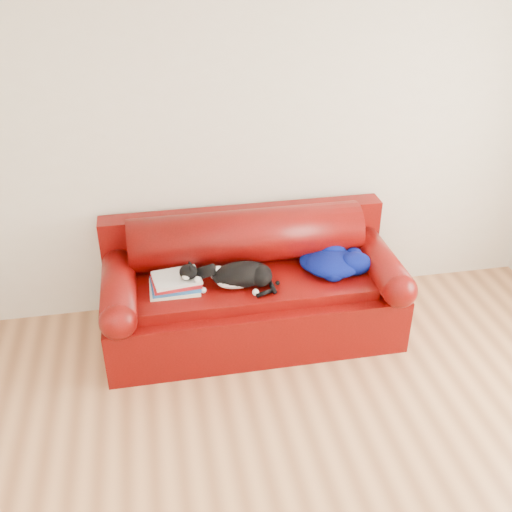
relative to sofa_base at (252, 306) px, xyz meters
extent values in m
plane|color=brown|center=(0.16, -1.49, -0.24)|extent=(4.50, 4.50, 0.00)
cube|color=beige|center=(0.16, 0.51, 1.06)|extent=(4.50, 0.02, 2.60)
cube|color=#360302|center=(0.00, 0.01, -0.03)|extent=(2.10, 0.90, 0.42)
cube|color=#360302|center=(0.00, -0.04, 0.21)|extent=(1.66, 0.62, 0.10)
cylinder|color=black|center=(-0.93, -0.32, -0.21)|extent=(0.06, 0.06, 0.05)
cylinder|color=black|center=(0.93, -0.32, -0.21)|extent=(0.06, 0.06, 0.05)
cylinder|color=black|center=(-0.93, 0.34, -0.21)|extent=(0.06, 0.06, 0.05)
cylinder|color=black|center=(0.93, 0.34, -0.21)|extent=(0.06, 0.06, 0.05)
cube|color=#360302|center=(0.00, 0.37, 0.19)|extent=(2.10, 0.18, 0.85)
cylinder|color=#360302|center=(0.00, 0.26, 0.44)|extent=(1.70, 0.40, 0.40)
cylinder|color=#360302|center=(-0.93, 0.01, 0.30)|extent=(0.24, 0.88, 0.24)
sphere|color=#360302|center=(-0.93, -0.43, 0.30)|extent=(0.24, 0.24, 0.24)
cylinder|color=#360302|center=(0.93, 0.01, 0.30)|extent=(0.24, 0.88, 0.24)
sphere|color=#360302|center=(0.93, -0.43, 0.30)|extent=(0.24, 0.24, 0.24)
cube|color=beige|center=(-0.55, -0.07, 0.28)|extent=(0.34, 0.26, 0.02)
cube|color=white|center=(-0.55, -0.07, 0.28)|extent=(0.33, 0.25, 0.02)
cube|color=#1C5198|center=(-0.55, -0.07, 0.30)|extent=(0.34, 0.27, 0.02)
cube|color=white|center=(-0.55, -0.07, 0.30)|extent=(0.33, 0.25, 0.02)
cube|color=maroon|center=(-0.55, -0.07, 0.33)|extent=(0.34, 0.27, 0.02)
cube|color=white|center=(-0.55, -0.07, 0.33)|extent=(0.33, 0.26, 0.02)
cube|color=silver|center=(-0.55, -0.07, 0.35)|extent=(0.34, 0.28, 0.02)
cube|color=white|center=(-0.55, -0.07, 0.35)|extent=(0.33, 0.27, 0.02)
ellipsoid|color=black|center=(-0.09, -0.11, 0.35)|extent=(0.47, 0.37, 0.17)
ellipsoid|color=silver|center=(-0.13, -0.15, 0.32)|extent=(0.32, 0.23, 0.11)
ellipsoid|color=silver|center=(-0.25, -0.07, 0.35)|extent=(0.15, 0.14, 0.11)
ellipsoid|color=black|center=(0.03, -0.15, 0.34)|extent=(0.22, 0.22, 0.15)
ellipsoid|color=black|center=(-0.34, 0.00, 0.40)|extent=(0.16, 0.15, 0.11)
ellipsoid|color=silver|center=(-0.36, -0.04, 0.39)|extent=(0.07, 0.07, 0.04)
sphere|color=#BF7272|center=(-0.37, -0.04, 0.39)|extent=(0.01, 0.01, 0.01)
cone|color=black|center=(-0.34, -0.04, 0.45)|extent=(0.06, 0.05, 0.05)
cone|color=black|center=(-0.32, 0.02, 0.45)|extent=(0.06, 0.05, 0.05)
cylinder|color=black|center=(0.10, -0.21, 0.29)|extent=(0.04, 0.15, 0.04)
sphere|color=silver|center=(-0.29, -0.07, 0.28)|extent=(0.04, 0.04, 0.04)
sphere|color=silver|center=(-0.02, -0.24, 0.28)|extent=(0.04, 0.04, 0.04)
ellipsoid|color=#020546|center=(0.58, -0.04, 0.33)|extent=(0.43, 0.39, 0.13)
ellipsoid|color=#020546|center=(0.73, -0.09, 0.34)|extent=(0.26, 0.23, 0.15)
ellipsoid|color=#020546|center=(0.48, 0.02, 0.31)|extent=(0.26, 0.30, 0.10)
ellipsoid|color=#020546|center=(0.62, 0.08, 0.34)|extent=(0.22, 0.17, 0.15)
ellipsoid|color=#020546|center=(0.55, -0.15, 0.31)|extent=(0.17, 0.18, 0.10)
ellipsoid|color=silver|center=(0.66, -0.11, 0.35)|extent=(0.19, 0.07, 0.04)
camera|label=1|loc=(-0.65, -3.55, 2.53)|focal=42.00mm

